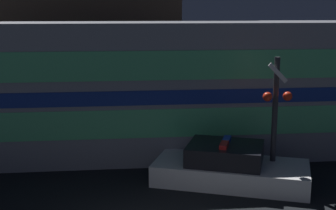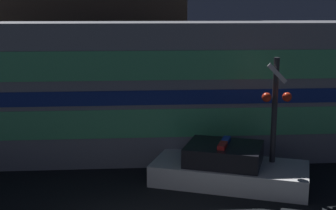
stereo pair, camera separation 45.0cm
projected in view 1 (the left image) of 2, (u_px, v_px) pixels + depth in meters
name	position (u px, v px, depth m)	size (l,w,h in m)	color
train	(114.00, 91.00, 15.46)	(19.81, 2.87, 4.47)	gray
police_car	(229.00, 167.00, 13.31)	(4.70, 3.29, 1.25)	silver
crossing_signal_near	(275.00, 113.00, 13.13)	(0.84, 0.37, 3.59)	#2D2D33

